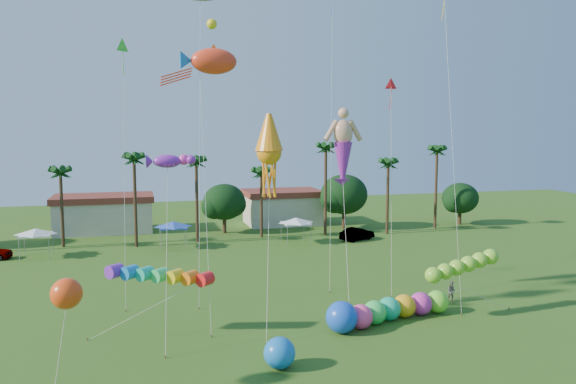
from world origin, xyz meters
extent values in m
cylinder|color=#3A2819|center=(-18.00, 41.00, 4.25)|extent=(0.36, 0.36, 8.50)
cylinder|color=#3A2819|center=(-10.00, 39.00, 5.00)|extent=(0.36, 0.36, 10.00)
cylinder|color=#3A2819|center=(-3.00, 40.00, 4.75)|extent=(0.36, 0.36, 9.50)
cylinder|color=#3A2819|center=(5.00, 41.00, 4.00)|extent=(0.36, 0.36, 8.00)
cylinder|color=#3A2819|center=(13.00, 40.00, 5.50)|extent=(0.36, 0.36, 11.00)
cylinder|color=#3A2819|center=(21.00, 39.00, 4.50)|extent=(0.36, 0.36, 9.00)
cylinder|color=#3A2819|center=(29.00, 41.00, 5.25)|extent=(0.36, 0.36, 10.50)
sphere|color=#113814|center=(1.00, 45.00, 4.03)|extent=(5.46, 5.46, 5.46)
sphere|color=#113814|center=(17.00, 44.00, 4.65)|extent=(6.30, 6.30, 6.30)
sphere|color=#113814|center=(34.00, 43.00, 3.72)|extent=(5.04, 5.04, 5.04)
cube|color=beige|center=(-14.00, 50.00, 2.00)|extent=(12.00, 7.00, 4.00)
cube|color=beige|center=(10.00, 50.00, 2.00)|extent=(10.00, 7.00, 4.00)
pyramid|color=white|center=(-20.00, 36.00, 2.75)|extent=(3.00, 3.00, 0.60)
pyramid|color=blue|center=(-6.00, 37.00, 2.75)|extent=(3.00, 3.00, 0.60)
pyramid|color=white|center=(8.00, 36.00, 2.75)|extent=(3.00, 3.00, 0.60)
imported|color=#4C4C54|center=(15.69, 36.05, 0.76)|extent=(4.86, 3.42, 1.52)
imported|color=#AD9B90|center=(13.33, 11.09, 0.81)|extent=(0.97, 0.87, 1.63)
sphere|color=#FF438C|center=(4.32, 7.51, 0.82)|extent=(1.63, 1.63, 1.63)
sphere|color=#31D152|center=(5.57, 8.08, 0.82)|extent=(1.63, 1.63, 1.63)
sphere|color=#19B082|center=(6.86, 8.56, 0.82)|extent=(1.63, 1.63, 1.63)
sphere|color=gold|center=(8.18, 8.86, 0.82)|extent=(1.63, 1.63, 1.63)
sphere|color=#CF30AC|center=(9.55, 9.03, 0.82)|extent=(1.63, 1.63, 1.63)
sphere|color=#6BDF31|center=(10.93, 9.14, 0.82)|extent=(1.63, 1.63, 1.63)
sphere|color=blue|center=(2.83, 7.11, 1.04)|extent=(2.56, 2.56, 2.09)
sphere|color=blue|center=(-2.43, 2.83, 0.89)|extent=(1.77, 1.77, 1.77)
cylinder|color=red|center=(-7.36, 9.04, 3.68)|extent=(5.96, 4.23, 0.88)
cylinder|color=silver|center=(-9.38, 9.53, 1.84)|extent=(7.30, 0.99, 3.70)
cylinder|color=brown|center=(-13.03, 10.01, 0.08)|extent=(0.08, 0.08, 0.16)
ellipsoid|color=#7DCE2D|center=(9.71, 7.70, 3.21)|extent=(6.12, 2.98, 1.33)
cylinder|color=silver|center=(13.06, 8.05, 1.61)|extent=(6.71, 0.71, 3.23)
cylinder|color=brown|center=(16.41, 8.39, 0.08)|extent=(0.08, 0.08, 0.16)
sphere|color=#FF4714|center=(-13.13, 1.65, 5.41)|extent=(1.58, 1.58, 1.48)
cylinder|color=silver|center=(-13.53, 1.23, 2.70)|extent=(0.83, 0.86, 5.41)
cylinder|color=silver|center=(5.15, 12.45, 5.72)|extent=(1.15, 4.68, 11.45)
cylinder|color=brown|center=(4.58, 10.13, 0.08)|extent=(0.08, 0.08, 0.16)
ellipsoid|color=#FD3B1C|center=(-4.46, 12.82, 17.79)|extent=(4.97, 3.09, 1.96)
cylinder|color=silver|center=(-4.96, 10.68, 8.89)|extent=(1.02, 4.31, 17.80)
cylinder|color=brown|center=(-5.45, 8.53, 0.08)|extent=(0.08, 0.08, 0.16)
cylinder|color=silver|center=(-4.98, 17.88, 12.15)|extent=(1.29, 6.94, 24.32)
cylinder|color=brown|center=(-5.61, 14.42, 0.08)|extent=(0.08, 0.08, 0.16)
cone|color=orange|center=(-1.03, 11.11, 11.63)|extent=(2.54, 2.54, 5.45)
cylinder|color=silver|center=(-1.71, 8.68, 5.81)|extent=(1.39, 4.89, 11.64)
cylinder|color=brown|center=(-2.39, 6.25, 0.08)|extent=(0.08, 0.08, 0.16)
ellipsoid|color=purple|center=(-7.86, 10.28, 11.16)|extent=(3.36, 2.31, 1.19)
cylinder|color=silver|center=(-8.16, 8.10, 5.58)|extent=(0.62, 4.40, 11.17)
cylinder|color=brown|center=(-8.45, 5.91, 0.08)|extent=(0.08, 0.08, 0.16)
cone|color=red|center=(10.41, 16.40, 16.78)|extent=(1.21, 0.32, 1.19)
cylinder|color=silver|center=(9.87, 14.84, 8.39)|extent=(1.11, 3.14, 16.79)
cylinder|color=brown|center=(9.33, 13.29, 0.08)|extent=(0.08, 0.08, 0.16)
cylinder|color=silver|center=(12.33, 10.00, 11.62)|extent=(0.06, 3.76, 23.23)
cylinder|color=brown|center=(12.32, 8.13, 0.08)|extent=(0.08, 0.08, 0.16)
cone|color=#3AD331|center=(-10.50, 18.45, 19.33)|extent=(1.16, 1.07, 1.31)
cylinder|color=silver|center=(-10.65, 16.87, 9.66)|extent=(0.33, 3.19, 19.33)
cylinder|color=brown|center=(-10.80, 15.28, 0.08)|extent=(0.08, 0.08, 0.16)
cylinder|color=silver|center=(5.85, 17.96, 12.39)|extent=(1.57, 4.31, 24.78)
cylinder|color=brown|center=(5.08, 15.82, 0.08)|extent=(0.08, 0.08, 0.16)
camera|label=1|loc=(-9.77, -26.03, 13.05)|focal=35.00mm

